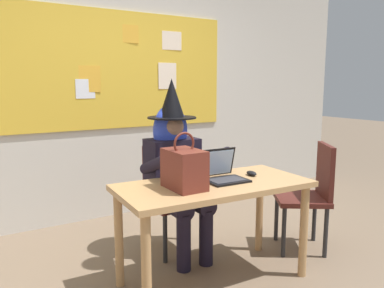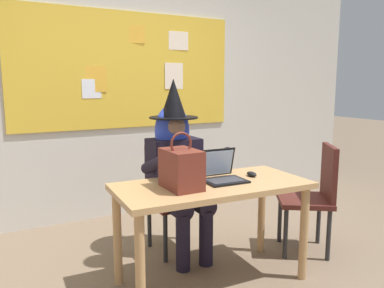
{
  "view_description": "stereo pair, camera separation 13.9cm",
  "coord_description": "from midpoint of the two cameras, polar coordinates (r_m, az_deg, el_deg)",
  "views": [
    {
      "loc": [
        -1.51,
        -1.99,
        1.42
      ],
      "look_at": [
        -0.01,
        0.43,
        0.96
      ],
      "focal_mm": 35.78,
      "sensor_mm": 36.0,
      "label": 1
    },
    {
      "loc": [
        -1.39,
        -2.06,
        1.42
      ],
      "look_at": [
        -0.01,
        0.43,
        0.96
      ],
      "focal_mm": 35.78,
      "sensor_mm": 36.0,
      "label": 2
    }
  ],
  "objects": [
    {
      "name": "chair_at_desk",
      "position": [
        3.31,
        -1.92,
        -7.04
      ],
      "size": [
        0.43,
        0.43,
        0.89
      ],
      "rotation": [
        0.0,
        0.0,
        -1.58
      ],
      "color": "#4C1E19",
      "rests_on": "ground"
    },
    {
      "name": "wall_back_bulletin",
      "position": [
        4.17,
        -8.64,
        8.73
      ],
      "size": [
        6.32,
        1.93,
        2.78
      ],
      "color": "beige",
      "rests_on": "ground"
    },
    {
      "name": "person_costumed",
      "position": [
        3.14,
        -0.99,
        -2.49
      ],
      "size": [
        0.6,
        0.67,
        1.46
      ],
      "rotation": [
        0.0,
        0.0,
        -1.6
      ],
      "color": "black",
      "rests_on": "ground"
    },
    {
      "name": "handbag",
      "position": [
        2.51,
        -0.03,
        -3.69
      ],
      "size": [
        0.2,
        0.3,
        0.38
      ],
      "rotation": [
        0.0,
        0.0,
        0.2
      ],
      "color": "maroon",
      "rests_on": "desk_main"
    },
    {
      "name": "desk_main",
      "position": [
        2.71,
        4.52,
        -7.93
      ],
      "size": [
        1.39,
        0.71,
        0.73
      ],
      "rotation": [
        0.0,
        0.0,
        -0.06
      ],
      "color": "tan",
      "rests_on": "ground"
    },
    {
      "name": "chair_extra_corner",
      "position": [
        3.4,
        18.91,
        -6.82
      ],
      "size": [
        0.58,
        0.58,
        0.92
      ],
      "rotation": [
        0.0,
        0.0,
        2.55
      ],
      "color": "#4C1E19",
      "rests_on": "ground"
    },
    {
      "name": "laptop",
      "position": [
        2.75,
        5.89,
        -4.43
      ],
      "size": [
        0.3,
        0.28,
        0.22
      ],
      "rotation": [
        0.0,
        0.0,
        -0.05
      ],
      "color": "black",
      "rests_on": "desk_main"
    },
    {
      "name": "computer_mouse",
      "position": [
        2.91,
        10.24,
        -4.43
      ],
      "size": [
        0.07,
        0.11,
        0.03
      ],
      "primitive_type": "ellipsoid",
      "rotation": [
        0.0,
        0.0,
        -0.14
      ],
      "color": "black",
      "rests_on": "desk_main"
    }
  ]
}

